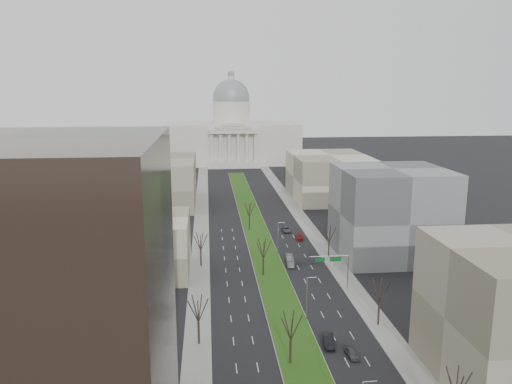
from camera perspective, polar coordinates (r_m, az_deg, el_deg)
ground at (r=161.47m, az=-0.06°, el=-4.35°), size 600.00×600.00×0.00m
median at (r=160.47m, az=-0.02°, el=-4.41°), size 8.00×222.03×0.20m
sidewalk_left at (r=136.94m, az=-6.39°, el=-7.39°), size 5.00×330.00×0.15m
sidewalk_right at (r=140.74m, az=8.11°, el=-6.90°), size 5.00×330.00×0.15m
capitol at (r=305.64m, az=-2.80°, el=6.44°), size 80.00×46.00×55.00m
building_glass_tower at (r=62.02m, az=-26.54°, el=-13.28°), size 34.00×30.00×40.00m
building_beige_left at (r=126.52m, az=-13.59°, el=-5.99°), size 26.00×22.00×14.00m
building_grey_right at (r=139.49m, az=15.15°, el=-2.27°), size 28.00×26.00×24.00m
building_far_left at (r=198.65m, az=-11.30°, el=1.16°), size 30.00×40.00×18.00m
building_far_right at (r=208.66m, az=8.34°, el=1.78°), size 30.00×40.00×18.00m
tree_left_mid at (r=90.71m, az=-6.63°, el=-13.02°), size 5.40×5.40×9.72m
tree_left_far at (r=128.17m, az=-6.36°, el=-5.56°), size 5.28×5.28×9.50m
tree_right_near at (r=75.39m, az=21.99°, el=-19.66°), size 5.16×5.16×9.29m
tree_right_mid at (r=99.64m, az=13.98°, el=-10.86°), size 5.52×5.52×9.94m
tree_right_far at (r=135.95m, az=8.36°, el=-4.73°), size 5.04×5.04×9.07m
tree_median_a at (r=84.51m, az=4.01°, el=-14.93°), size 5.40×5.40×9.72m
tree_median_b at (r=121.20m, az=0.85°, el=-6.44°), size 5.40×5.40×9.72m
tree_median_c at (r=159.48m, az=-0.77°, el=-1.95°), size 5.40×5.40×9.72m
streetlamp_median_b at (r=99.76m, az=5.86°, el=-11.99°), size 1.90×0.20×9.16m
streetlamp_median_c at (r=136.74m, az=2.54°, el=-5.27°), size 1.90×0.20×9.16m
mast_arm_signs at (r=114.98m, az=9.19°, el=-8.10°), size 9.12×0.24×8.09m
car_grey_near at (r=90.82m, az=10.89°, el=-17.59°), size 1.98×4.27×1.41m
car_black at (r=93.50m, az=8.31°, el=-16.48°), size 2.53×5.42×1.72m
car_red at (r=152.16m, az=4.98°, el=-5.13°), size 2.71×5.18×1.43m
car_grey_far at (r=159.58m, az=3.46°, el=-4.28°), size 2.66×5.51×1.51m
box_van at (r=131.01m, az=3.89°, el=-7.81°), size 2.28×7.44×2.04m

